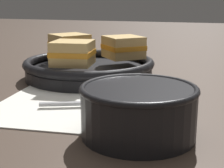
{
  "coord_description": "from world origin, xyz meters",
  "views": [
    {
      "loc": [
        0.2,
        -0.48,
        0.17
      ],
      "look_at": [
        0.05,
        0.02,
        0.03
      ],
      "focal_mm": 55.0,
      "sensor_mm": 36.0,
      "label": 1
    }
  ],
  "objects": [
    {
      "name": "skillet",
      "position": [
        -0.06,
        0.19,
        0.02
      ],
      "size": [
        0.28,
        0.38,
        0.04
      ],
      "color": "black",
      "rests_on": "ground_plane"
    },
    {
      "name": "ground_plane",
      "position": [
        0.0,
        0.0,
        0.0
      ],
      "size": [
        4.0,
        4.0,
        0.0
      ],
      "primitive_type": "plane",
      "color": "#47382D"
    },
    {
      "name": "sandwich_far_left",
      "position": [
        -0.12,
        0.23,
        0.06
      ],
      "size": [
        0.11,
        0.11,
        0.05
      ],
      "rotation": [
        0.0,
        0.0,
        10.35
      ],
      "color": "#DBB26B",
      "rests_on": "skillet"
    },
    {
      "name": "spoon",
      "position": [
        0.04,
        0.01,
        0.01
      ],
      "size": [
        0.14,
        0.07,
        0.01
      ],
      "rotation": [
        0.0,
        0.0,
        0.38
      ],
      "color": "#B7B7BC",
      "rests_on": "napkin"
    },
    {
      "name": "soup_bowl",
      "position": [
        0.12,
        -0.09,
        0.04
      ],
      "size": [
        0.15,
        0.15,
        0.06
      ],
      "color": "black",
      "rests_on": "ground_plane"
    },
    {
      "name": "napkin",
      "position": [
        0.02,
        0.01,
        0.0
      ],
      "size": [
        0.32,
        0.28,
        0.0
      ],
      "color": "white",
      "rests_on": "ground_plane"
    },
    {
      "name": "sandwich_near_right",
      "position": [
        0.01,
        0.23,
        0.06
      ],
      "size": [
        0.11,
        0.11,
        0.05
      ],
      "rotation": [
        0.0,
        0.0,
        8.59
      ],
      "color": "#DBB26B",
      "rests_on": "skillet"
    },
    {
      "name": "sandwich_near_left",
      "position": [
        -0.06,
        0.12,
        0.06
      ],
      "size": [
        0.09,
        0.08,
        0.05
      ],
      "rotation": [
        0.0,
        0.0,
        6.42
      ],
      "color": "#DBB26B",
      "rests_on": "skillet"
    }
  ]
}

